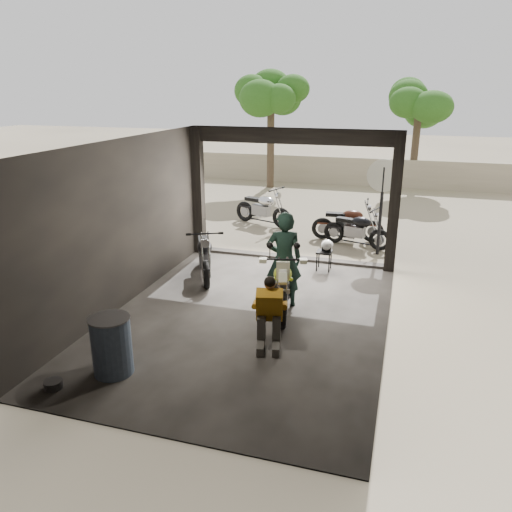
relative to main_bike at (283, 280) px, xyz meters
The scene contains 16 objects.
ground 0.96m from the main_bike, 136.60° to the right, with size 80.00×80.00×0.00m, color #7A6D56.
garage 0.83m from the main_bike, behind, with size 7.00×7.13×3.20m.
boundary_wall 13.51m from the main_bike, 92.23° to the left, with size 18.00×0.30×1.20m, color gray.
tree_left 12.95m from the main_bike, 106.36° to the left, with size 2.20×2.20×5.60m.
tree_right 14.00m from the main_bike, 80.44° to the left, with size 2.20×2.20×5.00m.
main_bike is the anchor object (origin of this frame).
left_bike 2.45m from the main_bike, 149.29° to the left, with size 0.72×1.76×1.19m, color black, non-canonical shape.
outside_bike_a 6.35m from the main_bike, 109.53° to the left, with size 0.73×1.78×1.21m, color black, non-canonical shape.
outside_bike_b 5.05m from the main_bike, 83.07° to the left, with size 0.71×1.72×1.16m, color #411B0F, non-canonical shape.
outside_bike_c 4.63m from the main_bike, 78.68° to the left, with size 0.67×1.64×1.11m, color black, non-canonical shape.
rider 0.41m from the main_bike, 99.72° to the left, with size 0.69×0.45×1.89m, color black.
mechanic 1.43m from the main_bike, 84.80° to the right, with size 0.58×0.79×1.14m, color #BF8419, non-canonical shape.
stool 2.49m from the main_bike, 80.92° to the left, with size 0.34×0.34×0.48m.
helmet 2.52m from the main_bike, 79.86° to the left, with size 0.28×0.29×0.27m, color silver.
oil_drum 3.44m from the main_bike, 123.05° to the right, with size 0.59×0.59×0.91m, color #3B4C64.
sign_post 4.43m from the main_bike, 69.42° to the left, with size 0.81×0.08×2.44m.
Camera 1 is at (2.58, -8.01, 4.08)m, focal length 35.00 mm.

